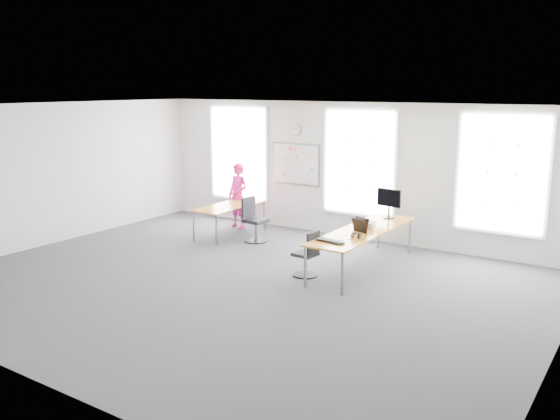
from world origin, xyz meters
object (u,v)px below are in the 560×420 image
Objects in this scene: headphones at (356,236)px; monitor at (389,201)px; chair_right at (308,256)px; desk_right at (363,232)px; person at (238,196)px; chair_left at (254,222)px; desk_left at (230,207)px; keyboard at (330,241)px.

headphones is 0.28× the size of monitor.
desk_right is at bearing 150.91° from chair_right.
headphones is (0.16, -0.63, 0.09)m from desk_right.
chair_left is at bearing -30.39° from person.
chair_right is 2.32m from monitor.
desk_left is at bearing 178.64° from headphones.
keyboard is (-0.09, -1.08, 0.06)m from desk_right.
chair_left is at bearing -11.96° from desk_left.
chair_left is at bearing 159.37° from keyboard.
chair_right is at bearing -27.07° from person.
keyboard reaches higher than desk_right.
person reaches higher than monitor.
keyboard is 0.52m from headphones.
desk_left is (-3.64, 0.68, -0.06)m from desk_right.
desk_left is 0.73m from person.
desk_right is 1.09m from keyboard.
keyboard is 3.00× the size of headphones.
desk_right is 1.97× the size of person.
chair_left is 3.01m from monitor.
headphones is (3.02, -1.14, 0.36)m from chair_left.
person is (-0.28, 0.66, 0.14)m from desk_left.
desk_left is at bearing -113.88° from chair_right.
person is 9.33× the size of headphones.
chair_left reaches higher than desk_left.
desk_right is 5.11× the size of monitor.
chair_left is (0.78, -0.16, -0.21)m from desk_left.
headphones reaches higher than keyboard.
monitor is at bearing 90.15° from desk_right.
keyboard is at bearing -116.19° from chair_left.
headphones is at bearing -19.00° from desk_left.
chair_right is 5.00× the size of headphones.
keyboard is at bearing -94.93° from desk_right.
headphones is at bearing -18.17° from person.
person is at bearing -120.33° from chair_right.
desk_right is 1.17m from chair_right.
chair_left is (-2.86, 0.51, -0.27)m from desk_right.
chair_right is (3.02, -1.62, -0.27)m from desk_left.
monitor reaches higher than desk_left.
person is at bearing -173.50° from monitor.
chair_right is at bearing -28.22° from desk_left.
person reaches higher than chair_right.
headphones is at bearing 69.98° from keyboard.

